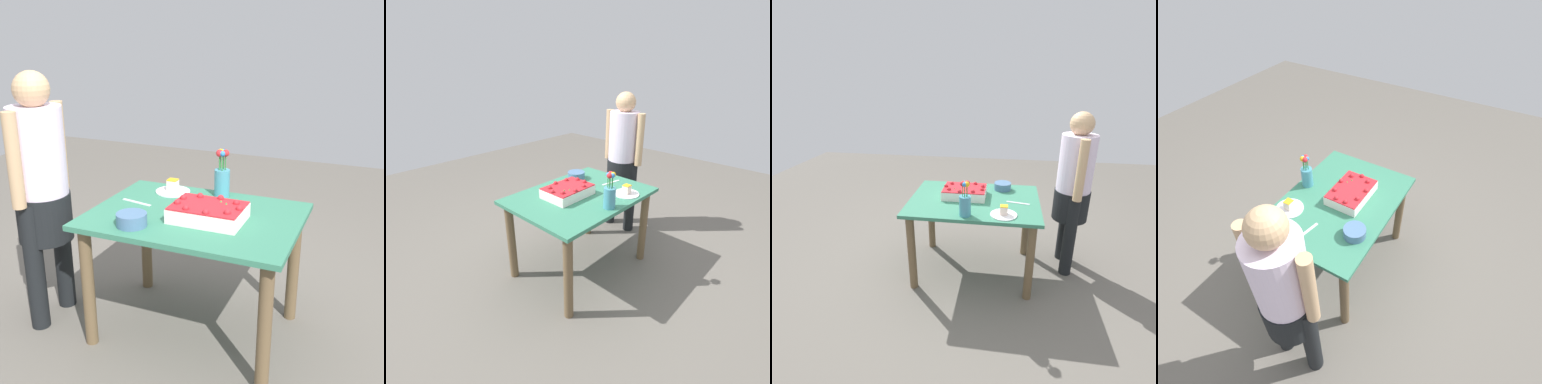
% 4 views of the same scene
% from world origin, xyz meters
% --- Properties ---
extents(ground_plane, '(8.00, 8.00, 0.00)m').
position_xyz_m(ground_plane, '(0.00, 0.00, 0.00)').
color(ground_plane, '#645F56').
extents(dining_table, '(1.14, 0.83, 0.74)m').
position_xyz_m(dining_table, '(0.00, 0.00, 0.60)').
color(dining_table, '#35785C').
rests_on(dining_table, ground_plane).
extents(sheet_cake, '(0.38, 0.27, 0.11)m').
position_xyz_m(sheet_cake, '(0.10, -0.05, 0.78)').
color(sheet_cake, white).
rests_on(sheet_cake, dining_table).
extents(serving_plate_with_slice, '(0.21, 0.21, 0.08)m').
position_xyz_m(serving_plate_with_slice, '(-0.26, 0.28, 0.76)').
color(serving_plate_with_slice, white).
rests_on(serving_plate_with_slice, dining_table).
extents(cake_knife, '(0.20, 0.06, 0.00)m').
position_xyz_m(cake_knife, '(-0.38, 0.03, 0.74)').
color(cake_knife, silver).
rests_on(cake_knife, dining_table).
extents(flower_vase, '(0.09, 0.09, 0.29)m').
position_xyz_m(flower_vase, '(0.04, 0.33, 0.86)').
color(flower_vase, teal).
rests_on(flower_vase, dining_table).
extents(fruit_bowl, '(0.16, 0.16, 0.07)m').
position_xyz_m(fruit_bowl, '(-0.24, -0.27, 0.77)').
color(fruit_bowl, '#496D95').
rests_on(fruit_bowl, dining_table).
extents(person_standing, '(0.31, 0.45, 1.49)m').
position_xyz_m(person_standing, '(-0.87, -0.19, 0.85)').
color(person_standing, black).
rests_on(person_standing, ground_plane).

